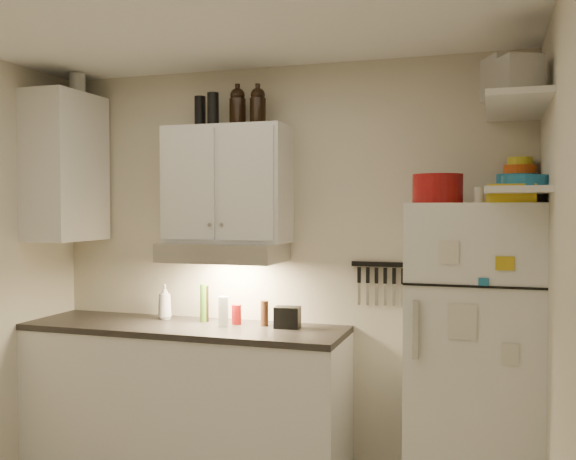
% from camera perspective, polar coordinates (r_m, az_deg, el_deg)
% --- Properties ---
extents(back_wall, '(3.20, 0.02, 2.60)m').
position_cam_1_polar(back_wall, '(4.25, -0.72, -3.06)').
color(back_wall, beige).
rests_on(back_wall, ground).
extents(right_wall, '(0.02, 3.00, 2.60)m').
position_cam_1_polar(right_wall, '(2.55, 23.80, -6.61)').
color(right_wall, beige).
rests_on(right_wall, ground).
extents(base_cabinet, '(2.10, 0.60, 0.88)m').
position_cam_1_polar(base_cabinet, '(4.34, -9.20, -14.56)').
color(base_cabinet, white).
rests_on(base_cabinet, floor).
extents(countertop, '(2.10, 0.62, 0.04)m').
position_cam_1_polar(countertop, '(4.23, -9.23, -8.58)').
color(countertop, '#2A2724').
rests_on(countertop, base_cabinet).
extents(upper_cabinet, '(0.80, 0.33, 0.75)m').
position_cam_1_polar(upper_cabinet, '(4.18, -5.40, 4.05)').
color(upper_cabinet, white).
rests_on(upper_cabinet, back_wall).
extents(side_cabinet, '(0.33, 0.55, 1.00)m').
position_cam_1_polar(side_cabinet, '(4.64, -19.15, 5.29)').
color(side_cabinet, white).
rests_on(side_cabinet, left_wall).
extents(range_hood, '(0.76, 0.46, 0.12)m').
position_cam_1_polar(range_hood, '(4.13, -5.73, -1.97)').
color(range_hood, silver).
rests_on(range_hood, back_wall).
extents(fridge, '(0.70, 0.68, 1.70)m').
position_cam_1_polar(fridge, '(3.76, 16.21, -10.74)').
color(fridge, white).
rests_on(fridge, floor).
extents(shelf_hi, '(0.30, 0.95, 0.03)m').
position_cam_1_polar(shelf_hi, '(3.58, 19.62, 10.33)').
color(shelf_hi, white).
rests_on(shelf_hi, right_wall).
extents(shelf_lo, '(0.30, 0.95, 0.03)m').
position_cam_1_polar(shelf_lo, '(3.54, 19.54, 3.26)').
color(shelf_lo, white).
rests_on(shelf_lo, right_wall).
extents(knife_strip, '(0.42, 0.02, 0.03)m').
position_cam_1_polar(knife_strip, '(4.06, 8.60, -3.04)').
color(knife_strip, black).
rests_on(knife_strip, back_wall).
extents(dutch_oven, '(0.35, 0.35, 0.16)m').
position_cam_1_polar(dutch_oven, '(3.65, 13.15, 3.60)').
color(dutch_oven, maroon).
rests_on(dutch_oven, fridge).
extents(book_stack, '(0.24, 0.29, 0.09)m').
position_cam_1_polar(book_stack, '(3.48, 19.13, 3.07)').
color(book_stack, gold).
rests_on(book_stack, fridge).
extents(spice_jar, '(0.06, 0.06, 0.09)m').
position_cam_1_polar(spice_jar, '(3.61, 16.60, 2.99)').
color(spice_jar, silver).
rests_on(spice_jar, fridge).
extents(stock_pot, '(0.40, 0.40, 0.22)m').
position_cam_1_polar(stock_pot, '(3.89, 20.29, 11.51)').
color(stock_pot, silver).
rests_on(stock_pot, shelf_hi).
extents(tin_a, '(0.28, 0.27, 0.22)m').
position_cam_1_polar(tin_a, '(3.49, 19.02, 12.61)').
color(tin_a, '#AAAAAD').
rests_on(tin_a, shelf_hi).
extents(tin_b, '(0.23, 0.23, 0.17)m').
position_cam_1_polar(tin_b, '(3.31, 19.79, 12.81)').
color(tin_b, '#AAAAAD').
rests_on(tin_b, shelf_hi).
extents(bowl_teal, '(0.23, 0.23, 0.09)m').
position_cam_1_polar(bowl_teal, '(3.88, 19.66, 4.03)').
color(bowl_teal, '#1C6C9A').
rests_on(bowl_teal, shelf_lo).
extents(bowl_orange, '(0.18, 0.18, 0.05)m').
position_cam_1_polar(bowl_orange, '(3.95, 19.92, 5.04)').
color(bowl_orange, '#E75315').
rests_on(bowl_orange, bowl_teal).
extents(bowl_yellow, '(0.14, 0.14, 0.05)m').
position_cam_1_polar(bowl_yellow, '(3.95, 19.93, 5.76)').
color(bowl_yellow, gold).
rests_on(bowl_yellow, bowl_orange).
extents(plates, '(0.33, 0.33, 0.06)m').
position_cam_1_polar(plates, '(3.47, 20.49, 4.04)').
color(plates, '#1C6C9A').
rests_on(plates, shelf_lo).
extents(growler_a, '(0.13, 0.13, 0.25)m').
position_cam_1_polar(growler_a, '(4.21, -4.51, 10.88)').
color(growler_a, black).
rests_on(growler_a, upper_cabinet).
extents(growler_b, '(0.12, 0.12, 0.24)m').
position_cam_1_polar(growler_b, '(4.15, -2.70, 10.95)').
color(growler_b, black).
rests_on(growler_b, upper_cabinet).
extents(thermos_a, '(0.09, 0.09, 0.22)m').
position_cam_1_polar(thermos_a, '(4.23, -6.68, 10.59)').
color(thermos_a, black).
rests_on(thermos_a, upper_cabinet).
extents(thermos_b, '(0.08, 0.08, 0.21)m').
position_cam_1_polar(thermos_b, '(4.35, -7.83, 10.32)').
color(thermos_b, black).
rests_on(thermos_b, upper_cabinet).
extents(side_jar, '(0.14, 0.14, 0.14)m').
position_cam_1_polar(side_jar, '(4.73, -18.22, 12.21)').
color(side_jar, silver).
rests_on(side_jar, side_cabinet).
extents(soap_bottle, '(0.13, 0.14, 0.26)m').
position_cam_1_polar(soap_bottle, '(4.45, -10.91, -6.09)').
color(soap_bottle, white).
rests_on(soap_bottle, countertop).
extents(pepper_mill, '(0.06, 0.06, 0.16)m').
position_cam_1_polar(pepper_mill, '(4.13, -2.11, -7.41)').
color(pepper_mill, '#57301A').
rests_on(pepper_mill, countertop).
extents(oil_bottle, '(0.06, 0.06, 0.25)m').
position_cam_1_polar(oil_bottle, '(4.30, -7.51, -6.45)').
color(oil_bottle, '#41741D').
rests_on(oil_bottle, countertop).
extents(vinegar_bottle, '(0.05, 0.05, 0.24)m').
position_cam_1_polar(vinegar_bottle, '(4.31, -7.38, -6.51)').
color(vinegar_bottle, black).
rests_on(vinegar_bottle, countertop).
extents(clear_bottle, '(0.07, 0.07, 0.19)m').
position_cam_1_polar(clear_bottle, '(4.13, -5.77, -7.21)').
color(clear_bottle, silver).
rests_on(clear_bottle, countertop).
extents(red_jar, '(0.07, 0.07, 0.13)m').
position_cam_1_polar(red_jar, '(4.20, -4.60, -7.49)').
color(red_jar, maroon).
rests_on(red_jar, countertop).
extents(caddy, '(0.17, 0.12, 0.13)m').
position_cam_1_polar(caddy, '(4.06, -0.05, -7.77)').
color(caddy, black).
rests_on(caddy, countertop).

